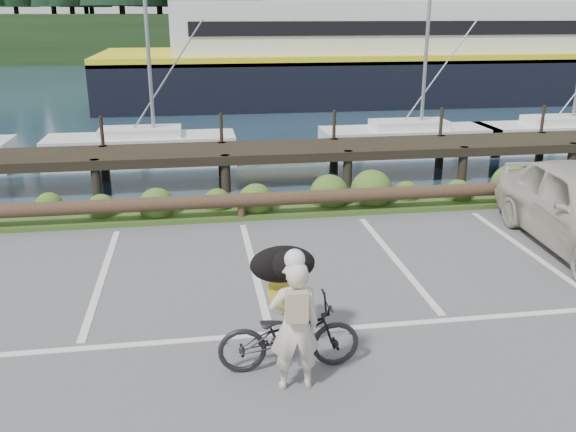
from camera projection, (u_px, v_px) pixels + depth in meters
name	position (u px, v px, depth m)	size (l,w,h in m)	color
ground	(267.00, 321.00, 8.93)	(72.00, 72.00, 0.00)	#525254
harbor_backdrop	(200.00, 45.00, 82.44)	(170.00, 160.00, 30.00)	#1C3144
vegetation_strip	(239.00, 208.00, 13.87)	(34.00, 1.60, 0.10)	#3D5B21
log_rail	(242.00, 220.00, 13.23)	(32.00, 0.30, 0.60)	#443021
bicycle	(289.00, 335.00, 7.60)	(0.62, 1.79, 0.94)	black
cyclist	(294.00, 326.00, 7.10)	(0.60, 0.39, 1.64)	beige
dog	(283.00, 264.00, 7.91)	(0.86, 0.42, 0.50)	black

